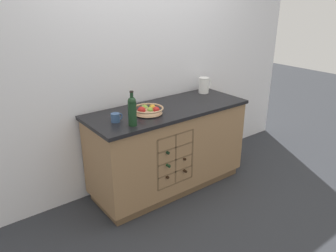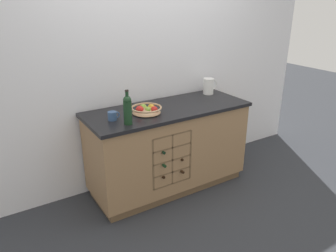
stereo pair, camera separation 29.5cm
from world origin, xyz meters
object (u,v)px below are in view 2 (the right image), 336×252
(white_pitcher, at_px, (209,86))
(ceramic_mug, at_px, (113,116))
(fruit_bowl, at_px, (146,109))
(standing_wine_bottle, at_px, (128,109))

(white_pitcher, distance_m, ceramic_mug, 1.31)
(fruit_bowl, relative_size, white_pitcher, 1.61)
(white_pitcher, bearing_deg, ceramic_mug, -170.40)
(ceramic_mug, bearing_deg, white_pitcher, 9.60)
(ceramic_mug, relative_size, standing_wine_bottle, 0.37)
(white_pitcher, xyz_separation_m, standing_wine_bottle, (-1.21, -0.38, 0.04))
(white_pitcher, distance_m, standing_wine_bottle, 1.27)
(standing_wine_bottle, bearing_deg, white_pitcher, 17.64)
(ceramic_mug, bearing_deg, standing_wine_bottle, -65.41)
(fruit_bowl, distance_m, standing_wine_bottle, 0.33)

